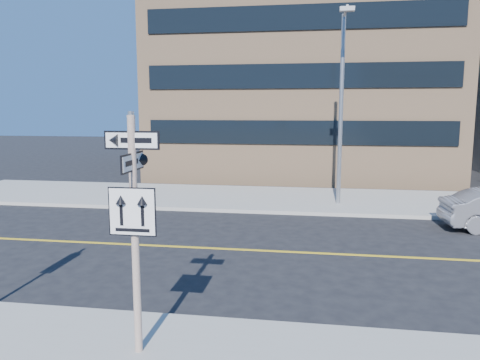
# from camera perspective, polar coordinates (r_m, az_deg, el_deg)

# --- Properties ---
(ground) EXTENTS (120.00, 120.00, 0.00)m
(ground) POSITION_cam_1_polar(r_m,az_deg,el_deg) (10.89, -7.31, -14.37)
(ground) COLOR black
(ground) RESTS_ON ground
(sign_pole) EXTENTS (0.92, 0.92, 4.06)m
(sign_pole) POSITION_cam_1_polar(r_m,az_deg,el_deg) (7.87, -12.77, -4.85)
(sign_pole) COLOR silver
(sign_pole) RESTS_ON near_sidewalk
(streetlight_a) EXTENTS (0.55, 2.25, 8.00)m
(streetlight_a) POSITION_cam_1_polar(r_m,az_deg,el_deg) (20.41, 12.29, 9.87)
(streetlight_a) COLOR gray
(streetlight_a) RESTS_ON far_sidewalk
(building_brick) EXTENTS (18.00, 18.00, 18.00)m
(building_brick) POSITION_cam_1_polar(r_m,az_deg,el_deg) (34.95, 7.74, 16.36)
(building_brick) COLOR tan
(building_brick) RESTS_ON ground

